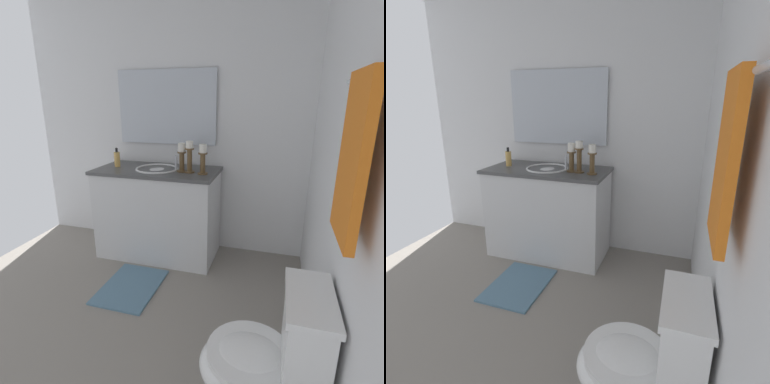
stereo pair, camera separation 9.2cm
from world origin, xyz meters
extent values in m
cube|color=gray|center=(0.00, 0.00, -0.01)|extent=(3.04, 2.86, 0.02)
cube|color=white|center=(0.00, 1.43, 1.23)|extent=(3.04, 0.04, 2.45)
cube|color=white|center=(-1.52, 0.00, 1.23)|extent=(0.04, 2.86, 2.45)
cube|color=silver|center=(-1.20, 0.04, 0.42)|extent=(0.55, 1.11, 0.83)
cube|color=#4C4C4C|center=(-1.20, 0.04, 0.85)|extent=(0.58, 1.14, 0.03)
sphere|color=black|center=(-1.30, -0.52, 0.46)|extent=(0.02, 0.02, 0.02)
sphere|color=black|center=(-1.10, -0.52, 0.46)|extent=(0.02, 0.02, 0.02)
ellipsoid|color=white|center=(-1.20, 0.04, 0.82)|extent=(0.38, 0.30, 0.11)
torus|color=white|center=(-1.20, 0.04, 0.87)|extent=(0.40, 0.40, 0.02)
cylinder|color=silver|center=(-1.20, 0.23, 0.93)|extent=(0.02, 0.02, 0.14)
cube|color=silver|center=(-1.48, 0.04, 1.41)|extent=(0.02, 0.99, 0.69)
cylinder|color=brown|center=(-1.13, 0.50, 0.87)|extent=(0.09, 0.09, 0.01)
cylinder|color=brown|center=(-1.13, 0.50, 0.95)|extent=(0.04, 0.04, 0.18)
cylinder|color=brown|center=(-1.13, 0.50, 1.05)|extent=(0.08, 0.08, 0.01)
cylinder|color=white|center=(-1.13, 0.50, 1.09)|extent=(0.06, 0.06, 0.07)
cylinder|color=brown|center=(-1.15, 0.38, 0.87)|extent=(0.09, 0.09, 0.01)
cylinder|color=brown|center=(-1.15, 0.38, 0.97)|extent=(0.04, 0.04, 0.21)
cylinder|color=brown|center=(-1.15, 0.38, 1.08)|extent=(0.08, 0.08, 0.01)
cylinder|color=white|center=(-1.15, 0.38, 1.11)|extent=(0.06, 0.06, 0.06)
cylinder|color=brown|center=(-1.16, 0.30, 0.87)|extent=(0.09, 0.09, 0.01)
cylinder|color=brown|center=(-1.16, 0.30, 0.95)|extent=(0.04, 0.04, 0.17)
cylinder|color=brown|center=(-1.16, 0.30, 1.04)|extent=(0.08, 0.08, 0.01)
cylinder|color=white|center=(-1.16, 0.30, 1.08)|extent=(0.06, 0.06, 0.08)
cylinder|color=#E5B259|center=(-1.19, -0.37, 0.93)|extent=(0.06, 0.06, 0.14)
cylinder|color=black|center=(-1.19, -0.37, 1.02)|extent=(0.02, 0.02, 0.04)
ellipsoid|color=white|center=(0.24, 1.08, 0.32)|extent=(0.38, 0.46, 0.24)
cylinder|color=white|center=(0.24, 1.08, 0.40)|extent=(0.39, 0.39, 0.03)
cube|color=white|center=(0.24, 1.30, 0.56)|extent=(0.36, 0.17, 0.32)
cube|color=white|center=(0.24, 1.30, 0.73)|extent=(0.38, 0.19, 0.03)
cylinder|color=silver|center=(0.33, 1.37, 1.55)|extent=(0.68, 0.02, 0.02)
cube|color=orange|center=(0.33, 1.35, 1.31)|extent=(0.28, 0.03, 0.52)
cube|color=slate|center=(-0.57, 0.04, 0.01)|extent=(0.60, 0.44, 0.02)
camera|label=1|loc=(1.34, 1.14, 1.49)|focal=28.15mm
camera|label=2|loc=(1.31, 1.22, 1.49)|focal=28.15mm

